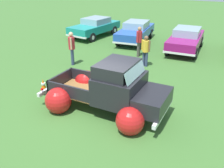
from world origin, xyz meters
TOP-DOWN VIEW (x-y plane):
  - ground_plane at (0.00, 0.00)m, footprint 80.00×80.00m
  - vintage_pickup_truck at (0.39, 0.01)m, footprint 4.68×2.88m
  - show_car_0 at (-6.29, 9.18)m, footprint 2.26×4.65m
  - show_car_1 at (-2.90, 9.32)m, footprint 2.43×4.86m
  - show_car_2 at (0.82, 8.83)m, footprint 2.16×4.63m
  - spectator_0 at (-0.36, 4.91)m, footprint 0.54×0.40m
  - spectator_1 at (-3.92, 3.23)m, footprint 0.47×0.50m
  - spectator_2 at (-1.34, 6.30)m, footprint 0.36×0.53m
  - lane_cone_0 at (-2.85, -0.13)m, footprint 0.36×0.36m
  - lane_cone_1 at (-0.14, 2.29)m, footprint 0.36×0.36m

SIDE VIEW (x-z plane):
  - ground_plane at x=0.00m, z-range 0.00..0.00m
  - lane_cone_0 at x=-2.85m, z-range 0.00..0.63m
  - lane_cone_1 at x=-0.14m, z-range 0.00..0.63m
  - vintage_pickup_truck at x=0.39m, z-range -0.22..1.74m
  - show_car_2 at x=0.82m, z-range 0.07..1.50m
  - show_car_1 at x=-2.90m, z-range 0.07..1.50m
  - show_car_0 at x=-6.29m, z-range 0.07..1.50m
  - spectator_0 at x=-0.36m, z-range 0.11..1.77m
  - spectator_2 at x=-1.34m, z-range 0.13..1.90m
  - spectator_1 at x=-3.92m, z-range 0.13..1.93m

